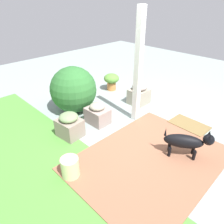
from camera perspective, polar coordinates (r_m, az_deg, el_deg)
The scene contains 12 objects.
ground_plane at distance 4.14m, azimuth 5.96°, elevation -4.17°, with size 12.00×12.00×0.00m, color #8B9A96.
brick_path at distance 3.44m, azimuth 10.16°, elevation -12.53°, with size 1.80×2.40×0.02m, color #905C42.
porch_pillar at distance 3.97m, azimuth 7.08°, elevation 11.47°, with size 0.12×0.12×2.14m, color white.
stone_planter_nearest at distance 4.95m, azimuth 7.32°, elevation 4.85°, with size 0.40×0.44×0.50m.
stone_planter_mid at distance 4.17m, azimuth -3.96°, elevation -0.52°, with size 0.46×0.35×0.43m.
stone_planter_far at distance 3.85m, azimuth -11.44°, elevation -3.55°, with size 0.46×0.40×0.47m.
round_shrub at distance 4.58m, azimuth -10.42°, elevation 6.00°, with size 0.99×0.99×0.99m, color #2C652D.
terracotta_pot_spiky at distance 5.53m, azimuth -6.19°, elevation 7.96°, with size 0.21×0.21×0.56m.
terracotta_pot_broad at distance 5.62m, azimuth -0.14°, elevation 8.64°, with size 0.40×0.40×0.45m.
dog at distance 3.47m, azimuth 19.65°, elevation -7.52°, with size 0.69×0.52×0.51m.
ceramic_urn at distance 3.11m, azimuth -11.27°, elevation -14.56°, with size 0.25×0.25×0.31m, color beige.
doormat at distance 4.43m, azimuth 20.15°, elevation -3.29°, with size 0.72×0.45×0.03m, color olive.
Camera 1 is at (-2.13, 2.71, 2.29)m, focal length 33.72 mm.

